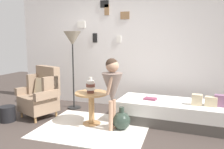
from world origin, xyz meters
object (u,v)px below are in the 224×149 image
Objects in this scene: book_on_daybed at (150,99)px; magazine_basket at (7,114)px; floor_lamp at (72,42)px; armchair at (41,94)px; daybed at (172,112)px; vase_striped at (91,86)px; person_child at (112,85)px; demijohn_near at (121,120)px; side_table at (91,102)px.

book_on_daybed is 0.79× the size of magazine_basket.
book_on_daybed is at bearing -10.45° from floor_lamp.
floor_lamp reaches higher than armchair.
daybed is 7.14× the size of vase_striped.
person_child reaches higher than demijohn_near.
vase_striped is 1.12m from book_on_daybed.
book_on_daybed is (-0.40, 0.01, 0.22)m from daybed.
daybed is 2.99m from magazine_basket.
demijohn_near is 1.37× the size of magazine_basket.
armchair is at bearing 45.43° from magazine_basket.
daybed is at bearing 33.86° from person_child.
magazine_basket is (-1.95, -0.17, -0.63)m from person_child.
armchair is 3.46× the size of magazine_basket.
floor_lamp is 5.90× the size of magazine_basket.
floor_lamp is (-0.74, 0.79, 1.02)m from side_table.
daybed is (2.45, 0.35, -0.24)m from armchair.
person_child is at bearing -146.14° from daybed.
vase_striped is at bearing -48.14° from floor_lamp.
person_child reaches higher than armchair.
vase_striped is at bearing 164.40° from person_child.
side_table reaches higher than daybed.
book_on_daybed is 0.73m from demijohn_near.
daybed is 6.99× the size of magazine_basket.
magazine_basket is at bearing -169.40° from vase_striped.
vase_striped is 1.64m from magazine_basket.
person_child is 2.05m from magazine_basket.
floor_lamp reaches higher than book_on_daybed.
person_child is at bearing -10.14° from armchair.
daybed is at bearing -1.62° from book_on_daybed.
person_child is (1.17, -0.95, -0.66)m from floor_lamp.
floor_lamp reaches higher than demijohn_near.
person_child is (0.43, -0.12, 0.08)m from vase_striped.
armchair is at bearing 172.04° from vase_striped.
magazine_basket is at bearing -168.00° from side_table.
floor_lamp is 2.02m from demijohn_near.
vase_striped is 1.34m from floor_lamp.
book_on_daybed is 0.57× the size of demijohn_near.
side_table reaches higher than magazine_basket.
armchair is at bearing -117.43° from floor_lamp.
side_table is at bearing 159.90° from person_child.
vase_striped is 0.98× the size of magazine_basket.
book_on_daybed is (0.96, 0.48, 0.01)m from side_table.
armchair is at bearing 169.86° from person_child.
armchair reaches higher than magazine_basket.
vase_striped is at bearing 10.60° from magazine_basket.
vase_striped is (-1.35, -0.50, 0.49)m from daybed.
book_on_daybed is at bearing 178.38° from daybed.
person_child is 0.90m from book_on_daybed.
daybed is 1.45m from side_table.
magazine_basket is at bearing -175.11° from person_child.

